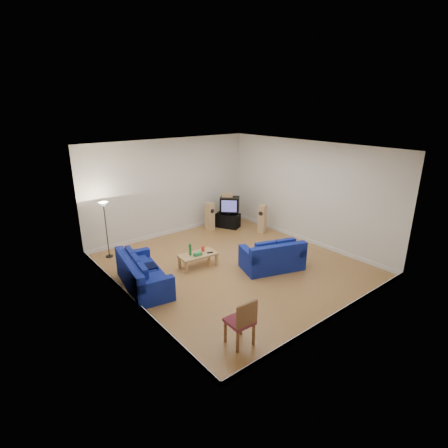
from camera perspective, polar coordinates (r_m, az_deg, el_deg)
room at (r=9.16m, az=1.57°, el=1.98°), size 6.01×6.51×3.21m
sofa_three_seat at (r=8.75m, az=-13.30°, el=-8.32°), size 1.18×2.11×0.77m
sofa_loveseat at (r=9.50m, az=7.98°, el=-5.59°), size 1.80×1.36×0.80m
coffee_table at (r=9.55m, az=-4.28°, el=-5.20°), size 1.07×0.61×0.37m
bottle at (r=9.42m, az=-5.54°, el=-4.20°), size 0.09×0.09×0.31m
tissue_box at (r=9.41m, az=-4.29°, el=-4.91°), size 0.22×0.12×0.09m
red_canister at (r=9.67m, az=-3.45°, el=-4.08°), size 0.10×0.10×0.13m
remote at (r=9.57m, az=-2.30°, el=-4.68°), size 0.17×0.11×0.02m
tv_stand at (r=12.57m, az=0.64°, el=0.59°), size 0.78×0.94×0.50m
av_receiver at (r=12.52m, az=0.50°, el=1.96°), size 0.47×0.52×0.10m
television at (r=12.37m, az=0.93°, el=3.23°), size 0.81×0.81×0.51m
centre_speaker at (r=12.33m, az=0.52°, el=4.75°), size 0.39×0.37×0.14m
speaker_left at (r=12.22m, az=-2.33°, el=1.23°), size 0.23×0.31×0.99m
speaker_right at (r=12.02m, az=6.25°, el=0.84°), size 0.36×0.33×0.99m
floor_lamp at (r=10.32m, az=-18.96°, el=1.85°), size 0.28×0.28×1.65m
dining_chair at (r=6.54m, az=2.97°, el=-15.45°), size 0.48×0.48×0.95m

